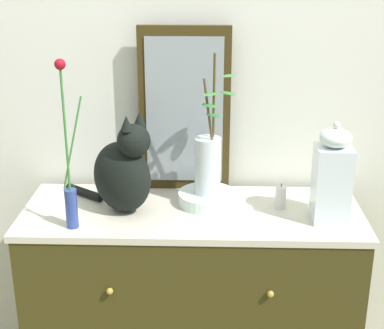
# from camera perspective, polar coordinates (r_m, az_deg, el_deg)

# --- Properties ---
(wall_back) EXTENTS (4.40, 0.08, 2.60)m
(wall_back) POSITION_cam_1_polar(r_m,az_deg,el_deg) (2.33, 0.24, 7.51)
(wall_back) COLOR silver
(wall_back) RESTS_ON ground_plane
(sideboard) EXTENTS (1.26, 0.49, 0.91)m
(sideboard) POSITION_cam_1_polar(r_m,az_deg,el_deg) (2.39, -0.00, -14.38)
(sideboard) COLOR #393213
(sideboard) RESTS_ON ground_plane
(mirror_leaning) EXTENTS (0.35, 0.03, 0.65)m
(mirror_leaning) POSITION_cam_1_polar(r_m,az_deg,el_deg) (2.25, -0.73, 5.30)
(mirror_leaning) COLOR #382B10
(mirror_leaning) RESTS_ON sideboard
(cat_sitting) EXTENTS (0.40, 0.33, 0.38)m
(cat_sitting) POSITION_cam_1_polar(r_m,az_deg,el_deg) (2.11, -6.75, -0.71)
(cat_sitting) COLOR black
(cat_sitting) RESTS_ON sideboard
(vase_slim_green) EXTENTS (0.08, 0.04, 0.59)m
(vase_slim_green) POSITION_cam_1_polar(r_m,az_deg,el_deg) (2.01, -11.88, -1.68)
(vase_slim_green) COLOR #2C418A
(vase_slim_green) RESTS_ON sideboard
(bowl_porcelain) EXTENTS (0.22, 0.22, 0.05)m
(bowl_porcelain) POSITION_cam_1_polar(r_m,az_deg,el_deg) (2.21, 1.51, -3.30)
(bowl_porcelain) COLOR white
(bowl_porcelain) RESTS_ON sideboard
(vase_glass_clear) EXTENTS (0.16, 0.14, 0.53)m
(vase_glass_clear) POSITION_cam_1_polar(r_m,az_deg,el_deg) (2.15, 1.58, 0.22)
(vase_glass_clear) COLOR silver
(vase_glass_clear) RESTS_ON bowl_porcelain
(jar_lidded_porcelain) EXTENTS (0.12, 0.12, 0.36)m
(jar_lidded_porcelain) POSITION_cam_1_polar(r_m,az_deg,el_deg) (2.08, 13.54, -1.15)
(jar_lidded_porcelain) COLOR silver
(jar_lidded_porcelain) RESTS_ON sideboard
(candle_pillar) EXTENTS (0.04, 0.04, 0.10)m
(candle_pillar) POSITION_cam_1_polar(r_m,az_deg,el_deg) (2.19, 8.66, -3.20)
(candle_pillar) COLOR silver
(candle_pillar) RESTS_ON sideboard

